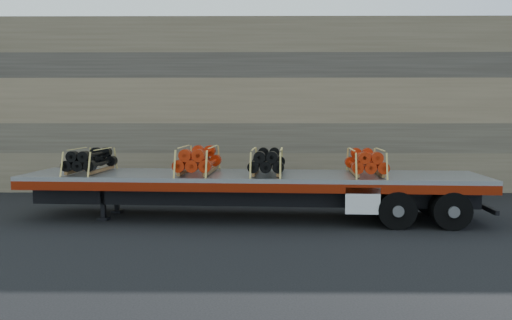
{
  "coord_description": "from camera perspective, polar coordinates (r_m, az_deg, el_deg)",
  "views": [
    {
      "loc": [
        -0.54,
        -14.92,
        3.07
      ],
      "look_at": [
        -0.66,
        1.25,
        1.66
      ],
      "focal_mm": 35.0,
      "sensor_mm": 36.0,
      "label": 1
    }
  ],
  "objects": [
    {
      "name": "bundle_front",
      "position": [
        16.14,
        -18.39,
        -0.11
      ],
      "size": [
        1.11,
        2.03,
        0.7
      ],
      "primitive_type": null,
      "rotation": [
        0.0,
        0.0,
        -0.07
      ],
      "color": "black",
      "rests_on": "trailer"
    },
    {
      "name": "bundle_midrear",
      "position": [
        14.92,
        1.31,
        -0.21
      ],
      "size": [
        1.15,
        2.09,
        0.72
      ],
      "primitive_type": null,
      "rotation": [
        0.0,
        0.0,
        -0.07
      ],
      "color": "black",
      "rests_on": "trailer"
    },
    {
      "name": "rock_wall",
      "position": [
        21.43,
        1.88,
        6.14
      ],
      "size": [
        44.0,
        3.0,
        7.0
      ],
      "primitive_type": "cube",
      "color": "#7A6B54",
      "rests_on": "ground"
    },
    {
      "name": "bundle_rear",
      "position": [
        15.06,
        12.43,
        -0.28
      ],
      "size": [
        1.15,
        2.09,
        0.72
      ],
      "primitive_type": null,
      "rotation": [
        0.0,
        0.0,
        -0.07
      ],
      "color": "#B52509",
      "rests_on": "trailer"
    },
    {
      "name": "bundle_midfront",
      "position": [
        15.17,
        -6.6,
        -0.05
      ],
      "size": [
        1.23,
        2.25,
        0.77
      ],
      "primitive_type": null,
      "rotation": [
        0.0,
        0.0,
        -0.07
      ],
      "color": "#B52509",
      "rests_on": "trailer"
    },
    {
      "name": "trailer",
      "position": [
        15.08,
        -0.49,
        -4.13
      ],
      "size": [
        13.72,
        3.49,
        1.36
      ],
      "primitive_type": null,
      "rotation": [
        0.0,
        0.0,
        -0.07
      ],
      "color": "#9EA1A6",
      "rests_on": "ground"
    },
    {
      "name": "ground",
      "position": [
        15.25,
        2.46,
        -6.63
      ],
      "size": [
        120.0,
        120.0,
        0.0
      ],
      "primitive_type": "plane",
      "color": "black",
      "rests_on": "ground"
    }
  ]
}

